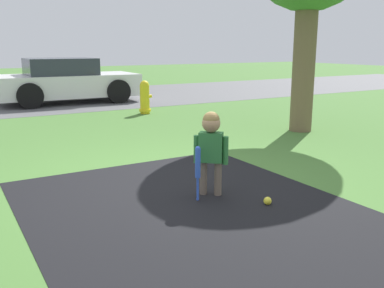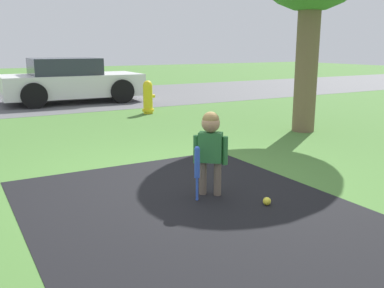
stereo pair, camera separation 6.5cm
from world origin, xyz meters
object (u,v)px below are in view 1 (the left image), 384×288
(sports_ball, at_px, (268,201))
(child, at_px, (211,142))
(baseball_bat, at_px, (198,166))
(parked_car, at_px, (66,81))
(fire_hydrant, at_px, (145,97))

(sports_ball, bearing_deg, child, 121.48)
(child, relative_size, sports_ball, 11.06)
(child, bearing_deg, baseball_bat, -116.77)
(sports_ball, bearing_deg, parked_car, 87.57)
(child, bearing_deg, parked_car, 126.91)
(sports_ball, relative_size, fire_hydrant, 0.10)
(child, xyz_separation_m, baseball_bat, (-0.22, -0.09, -0.21))
(child, height_order, fire_hydrant, child)
(child, distance_m, parked_car, 8.82)
(sports_ball, distance_m, parked_car, 9.37)
(baseball_bat, xyz_separation_m, parked_car, (0.95, 8.88, 0.22))
(baseball_bat, height_order, parked_car, parked_car)
(sports_ball, bearing_deg, baseball_bat, 139.77)
(baseball_bat, relative_size, fire_hydrant, 0.74)
(child, height_order, parked_car, parked_car)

